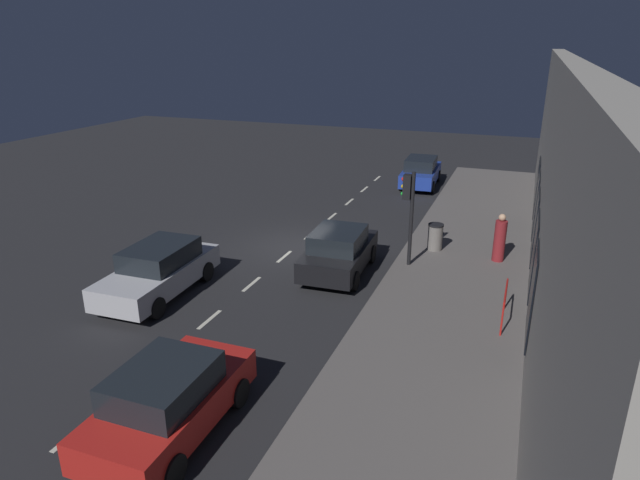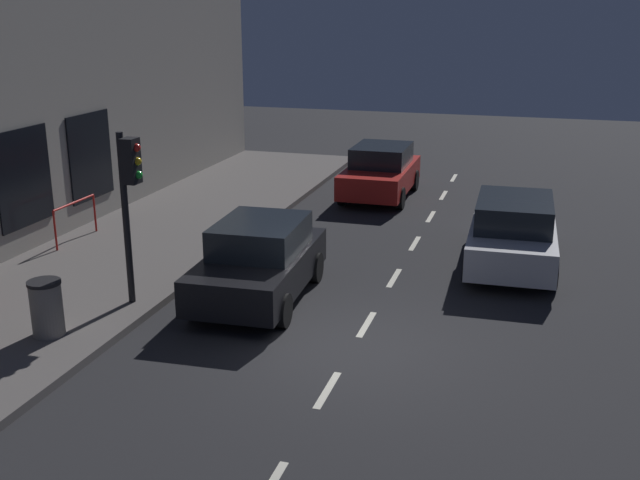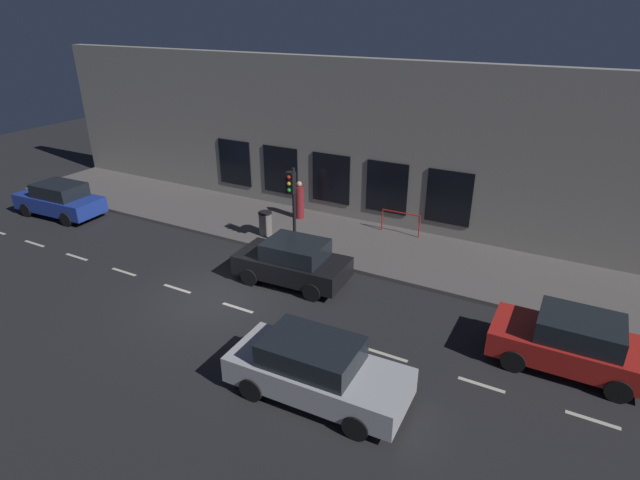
% 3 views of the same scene
% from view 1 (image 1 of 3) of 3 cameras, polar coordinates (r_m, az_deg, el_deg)
% --- Properties ---
extents(ground_plane, '(60.00, 60.00, 0.00)m').
position_cam_1_polar(ground_plane, '(21.29, -2.61, -0.79)').
color(ground_plane, '#232326').
extents(sidewalk, '(4.50, 32.00, 0.15)m').
position_cam_1_polar(sidewalk, '(19.79, 14.27, -2.87)').
color(sidewalk, '#5B5654').
rests_on(sidewalk, ground).
extents(building_facade, '(0.65, 32.00, 7.06)m').
position_cam_1_polar(building_facade, '(18.69, 22.96, 5.93)').
color(building_facade, gray).
rests_on(building_facade, ground).
extents(lane_centre_line, '(0.12, 27.20, 0.01)m').
position_cam_1_polar(lane_centre_line, '(20.44, -3.72, -1.72)').
color(lane_centre_line, beige).
rests_on(lane_centre_line, ground).
extents(traffic_light, '(0.47, 0.32, 3.30)m').
position_cam_1_polar(traffic_light, '(18.85, 9.15, 4.08)').
color(traffic_light, black).
rests_on(traffic_light, sidewalk).
extents(parked_car_0, '(2.07, 4.02, 1.58)m').
position_cam_1_polar(parked_car_0, '(18.75, 1.96, -1.17)').
color(parked_car_0, black).
rests_on(parked_car_0, ground).
extents(parked_car_1, '(1.95, 4.32, 1.58)m').
position_cam_1_polar(parked_car_1, '(30.60, 10.37, 6.94)').
color(parked_car_1, '#1E389E').
rests_on(parked_car_1, ground).
extents(parked_car_2, '(1.95, 4.01, 1.58)m').
position_cam_1_polar(parked_car_2, '(11.88, -15.37, -15.65)').
color(parked_car_2, red).
rests_on(parked_car_2, ground).
extents(parked_car_3, '(2.03, 4.56, 1.58)m').
position_cam_1_polar(parked_car_3, '(17.95, -16.32, -3.01)').
color(parked_car_3, '#B7B7BC').
rests_on(parked_car_3, ground).
extents(pedestrian_0, '(0.53, 0.53, 1.73)m').
position_cam_1_polar(pedestrian_0, '(20.39, 18.08, 0.05)').
color(pedestrian_0, maroon).
rests_on(pedestrian_0, sidewalk).
extents(trash_bin, '(0.57, 0.57, 1.00)m').
position_cam_1_polar(trash_bin, '(20.96, 11.82, 0.33)').
color(trash_bin, slate).
rests_on(trash_bin, sidewalk).
extents(red_railing, '(0.05, 1.70, 0.97)m').
position_cam_1_polar(red_railing, '(16.09, 18.57, -5.80)').
color(red_railing, red).
rests_on(red_railing, sidewalk).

